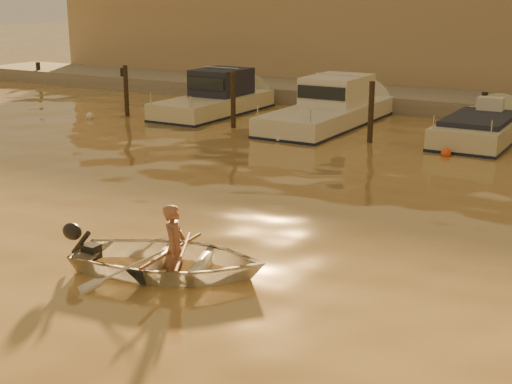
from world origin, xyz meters
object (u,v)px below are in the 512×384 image
Objects in this scene: moored_boat_2 at (329,108)px; moored_boat_3 at (481,133)px; dinghy at (170,260)px; moored_boat_1 at (214,98)px; waterfront_building at (480,44)px; person at (175,248)px.

moored_boat_2 reaches higher than moored_boat_3.
moored_boat_3 reaches higher than dinghy.
waterfront_building is (7.82, 11.00, 1.77)m from moored_boat_1.
person is at bearing -75.46° from moored_boat_2.
person is at bearing -90.00° from dinghy.
person reaches higher than moored_boat_3.
dinghy is at bearing -97.39° from moored_boat_3.
moored_boat_2 is at bearing 0.00° from moored_boat_1.
person is at bearing -97.03° from moored_boat_3.
moored_boat_1 is 0.83× the size of moored_boat_2.
dinghy is 0.51× the size of moored_boat_1.
dinghy is 14.75m from moored_boat_3.
dinghy is at bearing -59.00° from moored_boat_1.
person is 0.25× the size of moored_boat_3.
moored_boat_1 is at bearing 180.00° from moored_boat_2.
moored_boat_1 is at bearing 13.48° from dinghy.
moored_boat_2 reaches higher than dinghy.
waterfront_building is at bearing 76.12° from moored_boat_2.
moored_boat_1 reaches higher than dinghy.
moored_boat_2 is at bearing -103.88° from waterfront_building.
moored_boat_3 is (5.59, 0.00, -0.40)m from moored_boat_2.
moored_boat_2 is (5.10, 0.00, 0.00)m from moored_boat_1.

